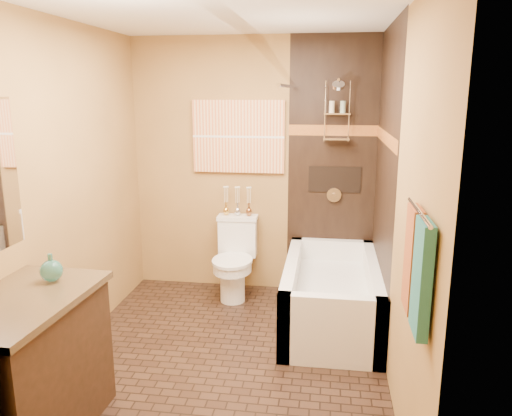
% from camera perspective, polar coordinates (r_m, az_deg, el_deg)
% --- Properties ---
extents(floor, '(3.00, 3.00, 0.00)m').
position_cam_1_polar(floor, '(3.94, -3.74, -16.98)').
color(floor, black).
rests_on(floor, ground).
extents(wall_left, '(0.02, 3.00, 2.50)m').
position_cam_1_polar(wall_left, '(3.92, -21.46, 1.53)').
color(wall_left, '#A77B40').
rests_on(wall_left, floor).
extents(wall_right, '(0.02, 3.00, 2.50)m').
position_cam_1_polar(wall_right, '(3.44, 15.88, 0.42)').
color(wall_right, '#A77B40').
rests_on(wall_right, floor).
extents(wall_back, '(2.40, 0.02, 2.50)m').
position_cam_1_polar(wall_back, '(4.94, -0.34, 4.70)').
color(wall_back, '#A77B40').
rests_on(wall_back, floor).
extents(wall_front, '(2.40, 0.02, 2.50)m').
position_cam_1_polar(wall_front, '(2.10, -12.83, -7.51)').
color(wall_front, '#A77B40').
rests_on(wall_front, floor).
extents(ceiling, '(3.00, 3.00, 0.00)m').
position_cam_1_polar(ceiling, '(3.45, -4.41, 21.82)').
color(ceiling, silver).
rests_on(ceiling, wall_back).
extents(alcove_tile_back, '(0.85, 0.01, 2.50)m').
position_cam_1_polar(alcove_tile_back, '(4.87, 8.72, 4.42)').
color(alcove_tile_back, black).
rests_on(alcove_tile_back, wall_back).
extents(alcove_tile_right, '(0.01, 1.50, 2.50)m').
position_cam_1_polar(alcove_tile_right, '(4.17, 14.43, 2.68)').
color(alcove_tile_right, black).
rests_on(alcove_tile_right, wall_right).
extents(mosaic_band_back, '(0.85, 0.01, 0.10)m').
position_cam_1_polar(mosaic_band_back, '(4.82, 8.87, 8.76)').
color(mosaic_band_back, brown).
rests_on(mosaic_band_back, alcove_tile_back).
extents(mosaic_band_right, '(0.01, 1.50, 0.10)m').
position_cam_1_polar(mosaic_band_right, '(4.12, 14.59, 7.75)').
color(mosaic_band_right, brown).
rests_on(mosaic_band_right, alcove_tile_right).
extents(alcove_niche, '(0.50, 0.01, 0.25)m').
position_cam_1_polar(alcove_niche, '(4.88, 8.97, 3.24)').
color(alcove_niche, black).
rests_on(alcove_niche, alcove_tile_back).
extents(shower_fixtures, '(0.24, 0.33, 1.16)m').
position_cam_1_polar(shower_fixtures, '(4.72, 9.20, 9.21)').
color(shower_fixtures, silver).
rests_on(shower_fixtures, floor).
extents(curtain_rod, '(0.03, 1.55, 0.03)m').
position_cam_1_polar(curtain_rod, '(4.09, 3.72, 13.72)').
color(curtain_rod, silver).
rests_on(curtain_rod, wall_back).
extents(towel_bar, '(0.02, 0.55, 0.02)m').
position_cam_1_polar(towel_bar, '(2.38, 18.13, -0.40)').
color(towel_bar, silver).
rests_on(towel_bar, wall_right).
extents(towel_teal, '(0.05, 0.22, 0.52)m').
position_cam_1_polar(towel_teal, '(2.33, 18.42, -7.61)').
color(towel_teal, '#1E655C').
rests_on(towel_teal, towel_bar).
extents(towel_rust, '(0.05, 0.22, 0.52)m').
position_cam_1_polar(towel_rust, '(2.57, 17.45, -5.58)').
color(towel_rust, '#93401A').
rests_on(towel_rust, towel_bar).
extents(sunset_painting, '(0.90, 0.04, 0.70)m').
position_cam_1_polar(sunset_painting, '(4.90, -2.02, 8.15)').
color(sunset_painting, orange).
rests_on(sunset_painting, wall_back).
extents(bathtub, '(0.80, 1.50, 0.55)m').
position_cam_1_polar(bathtub, '(4.44, 8.60, -10.29)').
color(bathtub, white).
rests_on(bathtub, floor).
extents(toilet, '(0.40, 0.59, 0.78)m').
position_cam_1_polar(toilet, '(4.89, -2.45, -5.74)').
color(toilet, white).
rests_on(toilet, floor).
extents(vanity, '(0.65, 1.01, 0.87)m').
position_cam_1_polar(vanity, '(3.25, -24.72, -16.41)').
color(vanity, black).
rests_on(vanity, floor).
extents(teal_bottle, '(0.16, 0.16, 0.21)m').
position_cam_1_polar(teal_bottle, '(3.22, -22.37, -6.34)').
color(teal_bottle, '#246E62').
rests_on(teal_bottle, vanity).
extents(bud_vases, '(0.29, 0.06, 0.29)m').
position_cam_1_polar(bud_vases, '(4.91, -2.14, 0.88)').
color(bud_vases, gold).
rests_on(bud_vases, toilet).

